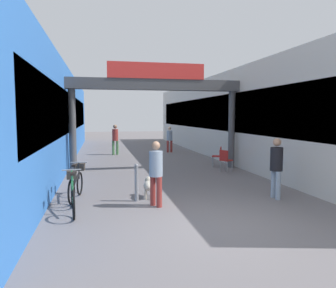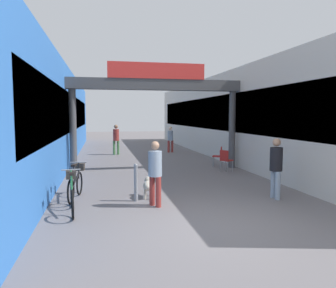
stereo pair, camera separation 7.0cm
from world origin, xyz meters
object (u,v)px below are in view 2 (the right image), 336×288
(bollard_post_metal, at_px, (136,182))
(cafe_chair_red_nearer, at_px, (226,159))
(bicycle_black_second, at_px, (76,183))
(bicycle_green_nearest, at_px, (72,194))
(pedestrian_with_dog, at_px, (155,169))
(pedestrian_carrying_crate, at_px, (116,137))
(dog_on_leash, at_px, (148,185))
(pedestrian_companion, at_px, (276,164))
(pedestrian_elderly_walking, at_px, (170,138))
(cafe_chair_red_farther, at_px, (219,155))

(bollard_post_metal, relative_size, cafe_chair_red_nearer, 1.14)
(bicycle_black_second, bearing_deg, bicycle_green_nearest, -90.44)
(bicycle_black_second, height_order, cafe_chair_red_nearer, bicycle_black_second)
(pedestrian_with_dog, relative_size, pedestrian_carrying_crate, 0.94)
(dog_on_leash, bearing_deg, cafe_chair_red_nearer, 43.35)
(pedestrian_carrying_crate, distance_m, bicycle_black_second, 10.09)
(pedestrian_carrying_crate, relative_size, dog_on_leash, 2.30)
(pedestrian_companion, xyz_separation_m, bicycle_green_nearest, (-5.37, -0.15, -0.51))
(pedestrian_elderly_walking, distance_m, bicycle_black_second, 11.62)
(pedestrian_with_dog, height_order, bollard_post_metal, pedestrian_with_dog)
(dog_on_leash, xyz_separation_m, cafe_chair_red_farther, (3.85, 4.75, 0.20))
(bicycle_black_second, relative_size, bollard_post_metal, 1.66)
(pedestrian_carrying_crate, xyz_separation_m, bicycle_black_second, (-1.53, -9.95, -0.57))
(cafe_chair_red_nearer, xyz_separation_m, cafe_chair_red_farther, (0.21, 1.32, 0.00))
(pedestrian_with_dog, relative_size, bollard_post_metal, 1.63)
(dog_on_leash, height_order, cafe_chair_red_nearer, cafe_chair_red_nearer)
(pedestrian_elderly_walking, xyz_separation_m, bicycle_green_nearest, (-4.89, -11.81, -0.46))
(pedestrian_carrying_crate, xyz_separation_m, bollard_post_metal, (0.05, -10.56, -0.49))
(pedestrian_with_dog, bearing_deg, dog_on_leash, 92.69)
(cafe_chair_red_farther, bearing_deg, bicycle_black_second, -142.33)
(cafe_chair_red_farther, bearing_deg, pedestrian_elderly_walking, 98.75)
(pedestrian_elderly_walking, xyz_separation_m, bicycle_black_second, (-4.88, -10.53, -0.46))
(pedestrian_companion, height_order, cafe_chair_red_farther, pedestrian_companion)
(pedestrian_elderly_walking, relative_size, bicycle_green_nearest, 0.94)
(pedestrian_elderly_walking, relative_size, cafe_chair_red_farther, 1.77)
(bicycle_green_nearest, height_order, bollard_post_metal, bollard_post_metal)
(bicycle_green_nearest, bearing_deg, pedestrian_companion, 1.63)
(pedestrian_companion, bearing_deg, pedestrian_elderly_walking, 92.37)
(pedestrian_with_dog, relative_size, cafe_chair_red_farther, 1.85)
(bollard_post_metal, height_order, cafe_chair_red_farther, bollard_post_metal)
(pedestrian_companion, relative_size, bollard_post_metal, 1.65)
(pedestrian_carrying_crate, bearing_deg, cafe_chair_red_farther, -51.95)
(pedestrian_elderly_walking, distance_m, dog_on_leash, 11.20)
(pedestrian_companion, bearing_deg, bicycle_green_nearest, -178.37)
(pedestrian_carrying_crate, height_order, cafe_chair_red_farther, pedestrian_carrying_crate)
(bollard_post_metal, bearing_deg, cafe_chair_red_farther, 50.29)
(cafe_chair_red_nearer, bearing_deg, pedestrian_with_dog, -129.41)
(pedestrian_carrying_crate, xyz_separation_m, pedestrian_elderly_walking, (3.35, 0.58, -0.11))
(dog_on_leash, relative_size, cafe_chair_red_farther, 0.85)
(pedestrian_companion, height_order, pedestrian_elderly_walking, pedestrian_companion)
(dog_on_leash, distance_m, cafe_chair_red_farther, 6.12)
(dog_on_leash, bearing_deg, bollard_post_metal, -137.84)
(bicycle_black_second, xyz_separation_m, bollard_post_metal, (1.58, -0.61, 0.08))
(cafe_chair_red_nearer, bearing_deg, cafe_chair_red_farther, 80.75)
(pedestrian_companion, relative_size, dog_on_leash, 2.19)
(pedestrian_carrying_crate, distance_m, cafe_chair_red_farther, 6.96)
(pedestrian_carrying_crate, height_order, bollard_post_metal, pedestrian_carrying_crate)
(pedestrian_elderly_walking, height_order, cafe_chair_red_farther, pedestrian_elderly_walking)
(pedestrian_carrying_crate, bearing_deg, cafe_chair_red_nearer, -59.07)
(pedestrian_with_dog, distance_m, dog_on_leash, 1.11)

